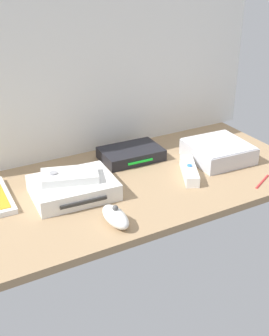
# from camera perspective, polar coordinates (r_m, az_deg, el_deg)

# --- Properties ---
(ground_plane) EXTENTS (1.00, 0.48, 0.02)m
(ground_plane) POSITION_cam_1_polar(r_m,az_deg,el_deg) (1.26, 0.00, -2.03)
(ground_plane) COLOR #9E7F5B
(ground_plane) RESTS_ON ground
(back_wall) EXTENTS (1.10, 0.01, 0.64)m
(back_wall) POSITION_cam_1_polar(r_m,az_deg,el_deg) (1.35, -5.25, 14.83)
(back_wall) COLOR white
(back_wall) RESTS_ON ground
(game_console) EXTENTS (0.22, 0.18, 0.04)m
(game_console) POSITION_cam_1_polar(r_m,az_deg,el_deg) (1.19, -7.66, -2.46)
(game_console) COLOR white
(game_console) RESTS_ON ground_plane
(mini_computer) EXTENTS (0.18, 0.18, 0.05)m
(mini_computer) POSITION_cam_1_polar(r_m,az_deg,el_deg) (1.39, 10.36, 2.13)
(mini_computer) COLOR silver
(mini_computer) RESTS_ON ground_plane
(network_router) EXTENTS (0.18, 0.13, 0.03)m
(network_router) POSITION_cam_1_polar(r_m,az_deg,el_deg) (1.37, -0.44, 1.78)
(network_router) COLOR black
(network_router) RESTS_ON ground_plane
(remote_wand) EXTENTS (0.10, 0.15, 0.03)m
(remote_wand) POSITION_cam_1_polar(r_m,az_deg,el_deg) (1.29, 6.86, -0.36)
(remote_wand) COLOR white
(remote_wand) RESTS_ON ground_plane
(remote_nunchuk) EXTENTS (0.05, 0.10, 0.05)m
(remote_nunchuk) POSITION_cam_1_polar(r_m,az_deg,el_deg) (1.06, -2.40, -6.11)
(remote_nunchuk) COLOR white
(remote_nunchuk) RESTS_ON ground_plane
(remote_classic_pad) EXTENTS (0.16, 0.12, 0.02)m
(remote_classic_pad) POSITION_cam_1_polar(r_m,az_deg,el_deg) (1.18, -8.13, -0.98)
(remote_classic_pad) COLOR white
(remote_classic_pad) RESTS_ON game_console
(stylus_pen) EXTENTS (0.08, 0.05, 0.01)m
(stylus_pen) POSITION_cam_1_polar(r_m,az_deg,el_deg) (1.30, 15.70, -1.56)
(stylus_pen) COLOR red
(stylus_pen) RESTS_ON ground_plane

